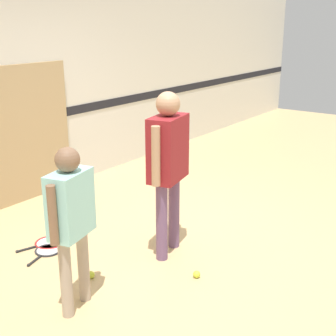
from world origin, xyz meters
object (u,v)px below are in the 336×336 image
at_px(person_instructor, 168,157).
at_px(tennis_ball_near_instructor, 197,274).
at_px(racket_spare_on_floor, 49,243).
at_px(tennis_ball_stray_left, 91,275).
at_px(tennis_ball_by_spare_racket, 57,230).
at_px(racket_second_spare, 47,251).
at_px(person_student_left, 71,212).

bearing_deg(person_instructor, tennis_ball_near_instructor, -128.19).
height_order(racket_spare_on_floor, tennis_ball_stray_left, tennis_ball_stray_left).
bearing_deg(person_instructor, tennis_ball_by_spare_racket, 94.08).
bearing_deg(racket_spare_on_floor, tennis_ball_by_spare_racket, -130.80).
xyz_separation_m(person_instructor, racket_spare_on_floor, (-0.58, 1.11, -0.98)).
bearing_deg(tennis_ball_stray_left, racket_spare_on_floor, 75.09).
height_order(racket_spare_on_floor, racket_second_spare, same).
bearing_deg(racket_spare_on_floor, person_instructor, 136.43).
bearing_deg(person_instructor, tennis_ball_stray_left, 149.62).
bearing_deg(tennis_ball_by_spare_racket, person_student_left, -124.79).
relative_size(racket_spare_on_floor, tennis_ball_by_spare_racket, 8.22).
bearing_deg(person_student_left, tennis_ball_near_instructor, -42.80).
relative_size(person_instructor, person_student_left, 1.20).
bearing_deg(person_student_left, tennis_ball_by_spare_racket, 41.97).
relative_size(person_student_left, racket_second_spare, 2.72).
height_order(person_instructor, person_student_left, person_instructor).
height_order(person_student_left, racket_second_spare, person_student_left).
relative_size(racket_spare_on_floor, racket_second_spare, 1.10).
bearing_deg(racket_second_spare, tennis_ball_near_instructor, 92.06).
distance_m(racket_spare_on_floor, tennis_ball_by_spare_racket, 0.26).
height_order(racket_second_spare, tennis_ball_stray_left, tennis_ball_stray_left).
distance_m(person_instructor, racket_second_spare, 1.56).
bearing_deg(person_instructor, racket_spare_on_floor, 105.76).
bearing_deg(tennis_ball_stray_left, tennis_ball_by_spare_racket, 65.24).
relative_size(person_student_left, tennis_ball_by_spare_racket, 20.27).
height_order(tennis_ball_by_spare_racket, tennis_ball_stray_left, same).
distance_m(person_student_left, tennis_ball_by_spare_racket, 1.66).
distance_m(racket_spare_on_floor, tennis_ball_near_instructor, 1.64).
relative_size(racket_second_spare, tennis_ball_by_spare_racket, 7.46).
bearing_deg(tennis_ball_stray_left, racket_second_spare, 82.31).
distance_m(tennis_ball_near_instructor, tennis_ball_stray_left, 0.95).
xyz_separation_m(racket_spare_on_floor, racket_second_spare, (-0.13, -0.13, 0.00)).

